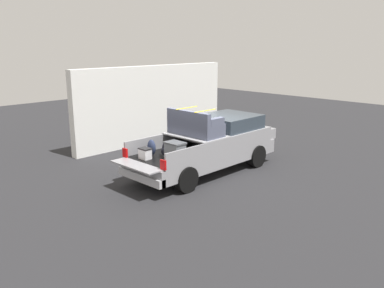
# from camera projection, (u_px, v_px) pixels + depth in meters

# --- Properties ---
(ground_plane) EXTENTS (40.00, 40.00, 0.00)m
(ground_plane) POSITION_uv_depth(u_px,v_px,m) (204.00, 172.00, 13.67)
(ground_plane) COLOR #262628
(pickup_truck) EXTENTS (6.05, 2.06, 2.23)m
(pickup_truck) POSITION_uv_depth(u_px,v_px,m) (211.00, 144.00, 13.68)
(pickup_truck) COLOR gray
(pickup_truck) RESTS_ON ground_plane
(building_facade) EXTENTS (8.05, 0.36, 3.34)m
(building_facade) POSITION_uv_depth(u_px,v_px,m) (154.00, 104.00, 17.66)
(building_facade) COLOR white
(building_facade) RESTS_ON ground_plane
(trash_can) EXTENTS (0.60, 0.60, 0.98)m
(trash_can) POSITION_uv_depth(u_px,v_px,m) (200.00, 130.00, 17.93)
(trash_can) COLOR #2D2D33
(trash_can) RESTS_ON ground_plane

